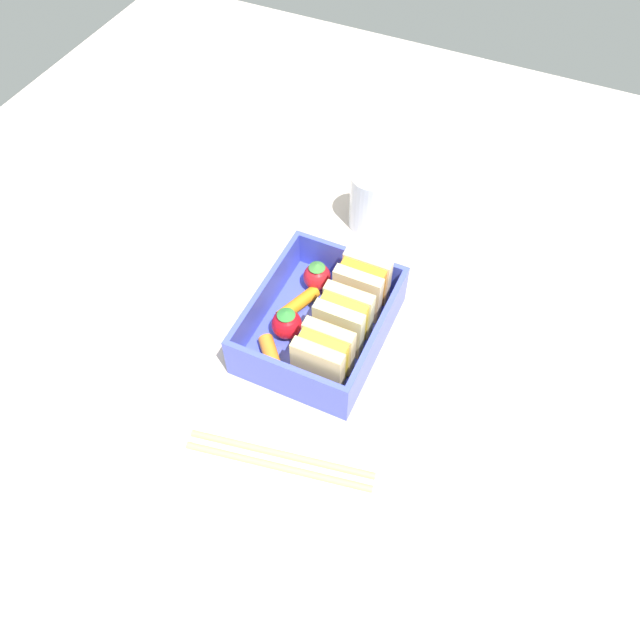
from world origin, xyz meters
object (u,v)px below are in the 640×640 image
carrot_stick_far_left (298,304)px  strawberry_left (317,276)px  drinking_glass (371,201)px  folded_napkin (181,308)px  sandwich_left (362,285)px  strawberry_far_left (287,323)px  sandwich_center_left (343,320)px  sandwich_center (323,357)px  chopstick_pair (280,459)px  carrot_stick_left (271,357)px

carrot_stick_far_left → strawberry_left: bearing=171.6°
drinking_glass → folded_napkin: 25.57cm
sandwich_left → folded_napkin: bearing=-65.8°
strawberry_far_left → drinking_glass: drinking_glass is taller
sandwich_center_left → strawberry_far_left: 5.99cm
sandwich_center → sandwich_left: bearing=180.0°
sandwich_center_left → carrot_stick_far_left: (-1.52, -5.92, -2.30)cm
strawberry_far_left → chopstick_pair: strawberry_far_left is taller
strawberry_far_left → chopstick_pair: bearing=23.1°
strawberry_left → chopstick_pair: (20.04, 5.34, -2.50)cm
carrot_stick_far_left → strawberry_far_left: 3.67cm
folded_napkin → sandwich_left: bearing=114.2°
carrot_stick_left → chopstick_pair: size_ratio=0.27×
carrot_stick_far_left → strawberry_far_left: size_ratio=1.39×
sandwich_center_left → chopstick_pair: bearing=-0.1°
carrot_stick_far_left → carrot_stick_left: 7.39cm
strawberry_left → carrot_stick_far_left: strawberry_left is taller
sandwich_center_left → strawberry_left: bearing=-134.4°
chopstick_pair → strawberry_left: bearing=-165.1°
strawberry_left → folded_napkin: 15.52cm
carrot_stick_far_left → strawberry_far_left: (3.51, 0.42, 0.99)cm
strawberry_left → drinking_glass: drinking_glass is taller
strawberry_left → sandwich_center_left: bearing=45.6°
sandwich_center_left → drinking_glass: 18.42cm
chopstick_pair → carrot_stick_far_left: bearing=-160.1°
strawberry_far_left → folded_napkin: size_ratio=0.25×
strawberry_far_left → drinking_glass: size_ratio=0.50×
sandwich_left → carrot_stick_far_left: (3.46, -5.92, -2.30)cm
sandwich_center → chopstick_pair: (9.80, -0.03, -3.87)cm
strawberry_left → carrot_stick_left: size_ratio=0.74×
sandwich_left → drinking_glass: 13.62cm
strawberry_left → drinking_glass: (-12.68, 1.21, 0.92)cm
sandwich_center_left → drinking_glass: drinking_glass is taller
sandwich_left → folded_napkin: 20.28cm
carrot_stick_far_left → carrot_stick_left: size_ratio=1.07×
strawberry_left → carrot_stick_left: (11.11, -0.00, -0.88)cm
strawberry_left → strawberry_far_left: size_ratio=0.97×
sandwich_center → strawberry_far_left: bearing=-118.6°
carrot_stick_far_left → strawberry_far_left: strawberry_far_left is taller
carrot_stick_left → drinking_glass: drinking_glass is taller
sandwich_left → sandwich_center_left: bearing=0.0°
sandwich_center → folded_napkin: size_ratio=0.39×
sandwich_center → strawberry_left: (-10.24, -5.37, -1.37)cm
sandwich_center_left → folded_napkin: bearing=-80.1°
chopstick_pair → folded_napkin: 21.49cm
carrot_stick_left → sandwich_center: bearing=99.2°
sandwich_center → carrot_stick_far_left: bearing=-137.7°
carrot_stick_far_left → strawberry_far_left: bearing=6.9°
drinking_glass → sandwich_center_left: bearing=13.0°
sandwich_center_left → chopstick_pair: sandwich_center_left is taller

